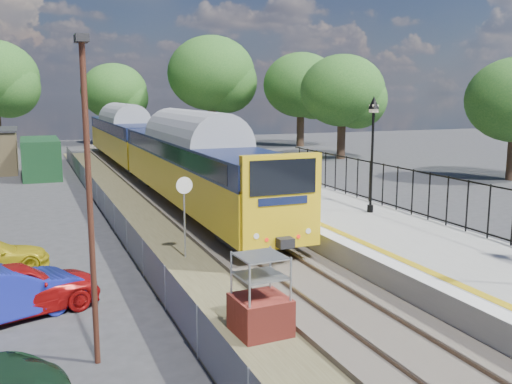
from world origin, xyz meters
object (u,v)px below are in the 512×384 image
brick_plinth (260,297)px  car_red (15,289)px  carpark_lamp (89,182)px  speed_sign (184,203)px  victorian_lamp_north (373,127)px  train (150,145)px

brick_plinth → car_red: bearing=147.5°
carpark_lamp → speed_sign: bearing=61.2°
victorian_lamp_north → speed_sign: 8.17m
train → carpark_lamp: carpark_lamp is taller
victorian_lamp_north → car_red: bearing=-163.1°
victorian_lamp_north → carpark_lamp: 13.69m
brick_plinth → carpark_lamp: size_ratio=0.29×
train → speed_sign: (-2.50, -17.98, -0.40)m
victorian_lamp_north → brick_plinth: size_ratio=2.35×
speed_sign → victorian_lamp_north: bearing=0.6°
brick_plinth → carpark_lamp: (-3.71, -0.02, 2.90)m
train → carpark_lamp: bearing=-104.1°
brick_plinth → car_red: brick_plinth is taller
train → car_red: (-7.82, -21.34, -1.63)m
speed_sign → carpark_lamp: 7.94m
speed_sign → carpark_lamp: size_ratio=0.42×
carpark_lamp → victorian_lamp_north: bearing=32.7°
train → car_red: 22.78m
brick_plinth → car_red: size_ratio=0.47×
train → brick_plinth: size_ratio=20.83×
victorian_lamp_north → carpark_lamp: size_ratio=0.69×
train → speed_sign: size_ratio=14.36×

